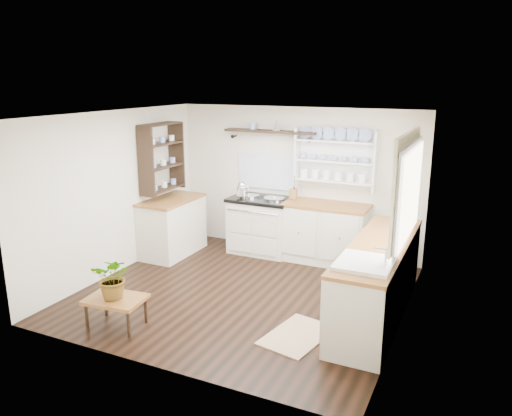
{
  "coord_description": "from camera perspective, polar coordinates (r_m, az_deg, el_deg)",
  "views": [
    {
      "loc": [
        2.71,
        -5.38,
        2.73
      ],
      "look_at": [
        0.07,
        0.25,
        1.1
      ],
      "focal_mm": 35.0,
      "sensor_mm": 36.0,
      "label": 1
    }
  ],
  "objects": [
    {
      "name": "wall_right",
      "position": [
        5.65,
        16.91,
        -2.2
      ],
      "size": [
        0.02,
        3.8,
        2.3
      ],
      "primitive_type": "cube",
      "color": "silver",
      "rests_on": "ground"
    },
    {
      "name": "high_shelf",
      "position": [
        7.85,
        1.66,
        8.67
      ],
      "size": [
        1.5,
        0.29,
        0.16
      ],
      "color": "black",
      "rests_on": "wall_back"
    },
    {
      "name": "center_table",
      "position": [
        5.89,
        -15.74,
        -10.24
      ],
      "size": [
        0.68,
        0.52,
        0.35
      ],
      "rotation": [
        0.0,
        0.0,
        0.11
      ],
      "color": "brown",
      "rests_on": "floor"
    },
    {
      "name": "plate_rack",
      "position": [
        7.62,
        9.19,
        5.63
      ],
      "size": [
        1.2,
        0.22,
        0.9
      ],
      "color": "white",
      "rests_on": "wall_back"
    },
    {
      "name": "utensil_crock",
      "position": [
        7.75,
        4.27,
        1.63
      ],
      "size": [
        0.13,
        0.13,
        0.15
      ],
      "primitive_type": "cylinder",
      "color": "olive",
      "rests_on": "back_cabinets"
    },
    {
      "name": "wall_left",
      "position": [
        7.32,
        -15.69,
        1.67
      ],
      "size": [
        0.02,
        3.8,
        2.3
      ],
      "primitive_type": "cube",
      "color": "silver",
      "rests_on": "ground"
    },
    {
      "name": "left_cabinets",
      "position": [
        8.0,
        -9.54,
        -2.0
      ],
      "size": [
        0.62,
        1.13,
        0.9
      ],
      "color": "beige",
      "rests_on": "floor"
    },
    {
      "name": "belfast_sink",
      "position": [
        5.21,
        12.25,
        -7.41
      ],
      "size": [
        0.55,
        0.6,
        0.45
      ],
      "color": "white",
      "rests_on": "right_cabinets"
    },
    {
      "name": "aga_cooker",
      "position": [
        7.97,
        0.62,
        -1.91
      ],
      "size": [
        1.0,
        0.7,
        0.92
      ],
      "color": "beige",
      "rests_on": "floor"
    },
    {
      "name": "floor_rug",
      "position": [
        5.63,
        4.74,
        -14.3
      ],
      "size": [
        0.7,
        0.94,
        0.02
      ],
      "primitive_type": "cube",
      "rotation": [
        0.0,
        0.0,
        -0.19
      ],
      "color": "#9C7C5A",
      "rests_on": "floor"
    },
    {
      "name": "wall_back",
      "position": [
        7.93,
        4.63,
        3.14
      ],
      "size": [
        4.0,
        0.02,
        2.3
      ],
      "primitive_type": "cube",
      "color": "silver",
      "rests_on": "ground"
    },
    {
      "name": "kettle",
      "position": [
        7.83,
        -1.6,
        2.22
      ],
      "size": [
        0.18,
        0.18,
        0.22
      ],
      "primitive_type": null,
      "color": "silver",
      "rests_on": "aga_cooker"
    },
    {
      "name": "window",
      "position": [
        5.7,
        16.94,
        2.25
      ],
      "size": [
        0.08,
        1.55,
        1.22
      ],
      "color": "white",
      "rests_on": "wall_right"
    },
    {
      "name": "left_shelving",
      "position": [
        7.84,
        -10.72,
        5.78
      ],
      "size": [
        0.28,
        0.8,
        1.05
      ],
      "primitive_type": "cube",
      "color": "black",
      "rests_on": "wall_left"
    },
    {
      "name": "floor",
      "position": [
        6.61,
        -1.48,
        -9.7
      ],
      "size": [
        4.0,
        3.8,
        0.01
      ],
      "primitive_type": "cube",
      "color": "black",
      "rests_on": "ground"
    },
    {
      "name": "potted_plant",
      "position": [
        5.78,
        -15.94,
        -7.63
      ],
      "size": [
        0.55,
        0.52,
        0.49
      ],
      "primitive_type": "imported",
      "rotation": [
        0.0,
        0.0,
        0.39
      ],
      "color": "#3F7233",
      "rests_on": "center_table"
    },
    {
      "name": "ceiling",
      "position": [
        6.04,
        -1.62,
        10.6
      ],
      "size": [
        4.0,
        3.8,
        0.01
      ],
      "primitive_type": "cube",
      "color": "white",
      "rests_on": "wall_back"
    },
    {
      "name": "back_cabinets",
      "position": [
        7.64,
        7.95,
        -2.75
      ],
      "size": [
        1.27,
        0.63,
        0.9
      ],
      "color": "beige",
      "rests_on": "floor"
    },
    {
      "name": "right_cabinets",
      "position": [
        6.02,
        13.72,
        -7.92
      ],
      "size": [
        0.62,
        2.43,
        0.9
      ],
      "color": "beige",
      "rests_on": "floor"
    }
  ]
}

